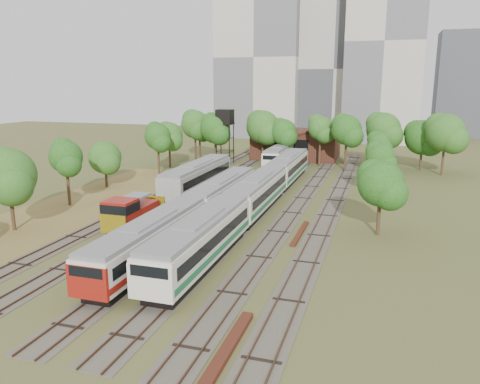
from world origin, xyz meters
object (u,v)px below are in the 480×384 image
(shunter_locomotive, at_px, (130,214))
(water_tower, at_px, (225,118))
(railcar_red_set, at_px, (193,213))
(railcar_green_set, at_px, (258,193))

(shunter_locomotive, height_order, water_tower, water_tower)
(railcar_red_set, distance_m, shunter_locomotive, 6.19)
(railcar_red_set, xyz_separation_m, railcar_green_set, (4.00, 9.61, 0.13))
(railcar_red_set, relative_size, railcar_green_set, 0.66)
(railcar_green_set, distance_m, shunter_locomotive, 14.96)
(railcar_red_set, bearing_deg, shunter_locomotive, -165.87)
(railcar_red_set, height_order, railcar_green_set, railcar_green_set)
(shunter_locomotive, bearing_deg, railcar_green_set, 48.04)
(water_tower, bearing_deg, railcar_red_set, -75.57)
(railcar_green_set, height_order, water_tower, water_tower)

